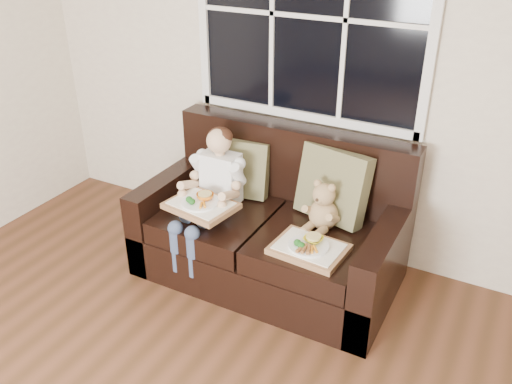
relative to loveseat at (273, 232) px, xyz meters
The scene contains 8 objects.
window_back 1.42m from the loveseat, 90.00° to the left, with size 1.62×0.04×1.37m.
loveseat is the anchor object (origin of this frame).
pillow_left 0.50m from the loveseat, 155.09° to the left, with size 0.42×0.24×0.40m.
pillow_right 0.53m from the loveseat, 23.62° to the left, with size 0.50×0.31×0.48m.
child 0.52m from the loveseat, 163.05° to the right, with size 0.37×0.59×0.84m.
teddy_bear 0.45m from the loveseat, ahead, with size 0.22×0.26×0.34m.
tray_left 0.54m from the loveseat, 141.16° to the right, with size 0.47×0.38×0.10m.
tray_right 0.51m from the loveseat, 37.49° to the right, with size 0.45×0.36×0.10m.
Camera 1 is at (1.27, -0.78, 2.28)m, focal length 38.00 mm.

